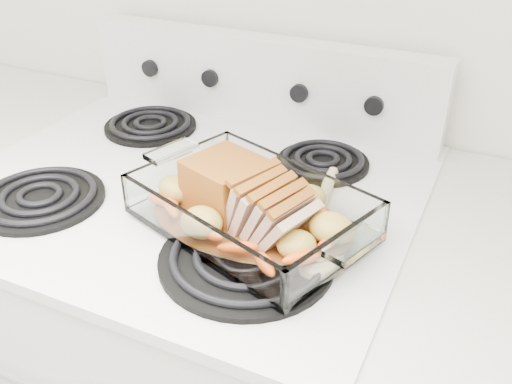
% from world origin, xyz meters
% --- Properties ---
extents(electric_range, '(0.78, 0.70, 1.12)m').
position_xyz_m(electric_range, '(0.00, 1.66, 0.48)').
color(electric_range, white).
rests_on(electric_range, ground).
extents(baking_dish, '(0.34, 0.22, 0.07)m').
position_xyz_m(baking_dish, '(0.16, 1.57, 0.96)').
color(baking_dish, white).
rests_on(baking_dish, electric_range).
extents(pork_roast, '(0.21, 0.10, 0.08)m').
position_xyz_m(pork_roast, '(0.14, 1.57, 0.99)').
color(pork_roast, '#905814').
rests_on(pork_roast, baking_dish).
extents(roast_vegetables, '(0.33, 0.18, 0.04)m').
position_xyz_m(roast_vegetables, '(0.16, 1.60, 0.97)').
color(roast_vegetables, '#F6520C').
rests_on(roast_vegetables, baking_dish).
extents(wooden_spoon, '(0.10, 0.30, 0.02)m').
position_xyz_m(wooden_spoon, '(0.27, 1.58, 0.95)').
color(wooden_spoon, beige).
rests_on(wooden_spoon, electric_range).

